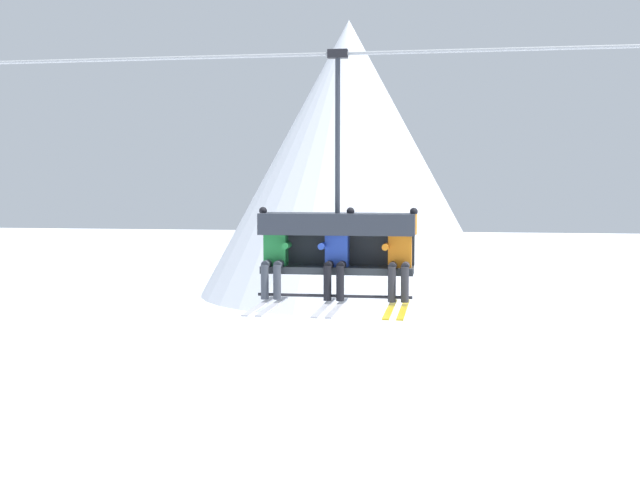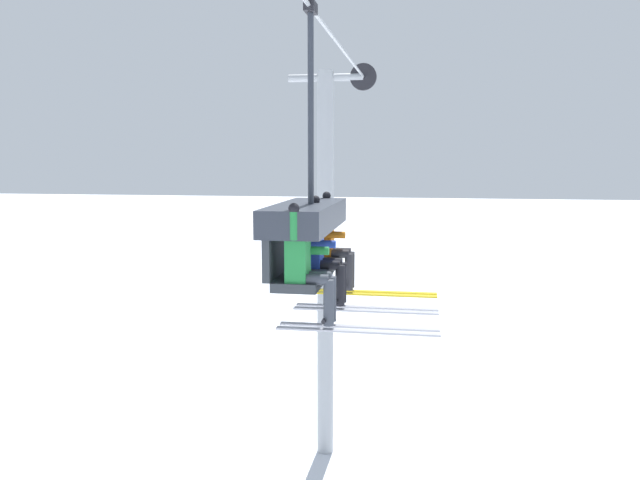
{
  "view_description": "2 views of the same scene",
  "coord_description": "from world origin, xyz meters",
  "px_view_note": "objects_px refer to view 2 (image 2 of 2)",
  "views": [
    {
      "loc": [
        3.46,
        -11.98,
        6.55
      ],
      "look_at": [
        1.68,
        -0.8,
        5.76
      ],
      "focal_mm": 45.0,
      "sensor_mm": 36.0,
      "label": 1
    },
    {
      "loc": [
        -5.26,
        -2.11,
        6.68
      ],
      "look_at": [
        1.83,
        -0.92,
        5.73
      ],
      "focal_mm": 35.0,
      "sensor_mm": 36.0,
      "label": 2
    }
  ],
  "objects_px": {
    "lift_tower_far": "(326,258)",
    "skier_blue": "(323,252)",
    "chairlift_chair": "(305,226)",
    "skier_green": "(309,264)",
    "skier_orange": "(333,242)"
  },
  "relations": [
    {
      "from": "chairlift_chair",
      "to": "skier_green",
      "type": "height_order",
      "value": "chairlift_chair"
    },
    {
      "from": "lift_tower_far",
      "to": "skier_green",
      "type": "xyz_separation_m",
      "value": [
        -7.07,
        -0.92,
        1.09
      ]
    },
    {
      "from": "lift_tower_far",
      "to": "skier_blue",
      "type": "bearing_deg",
      "value": -171.5
    },
    {
      "from": "skier_green",
      "to": "skier_orange",
      "type": "height_order",
      "value": "same"
    },
    {
      "from": "chairlift_chair",
      "to": "skier_green",
      "type": "distance_m",
      "value": 0.96
    },
    {
      "from": "lift_tower_far",
      "to": "chairlift_chair",
      "type": "xyz_separation_m",
      "value": [
        -6.18,
        -0.71,
        1.39
      ]
    },
    {
      "from": "skier_orange",
      "to": "chairlift_chair",
      "type": "bearing_deg",
      "value": 166.46
    },
    {
      "from": "skier_green",
      "to": "skier_orange",
      "type": "relative_size",
      "value": 1.0
    },
    {
      "from": "lift_tower_far",
      "to": "skier_blue",
      "type": "distance_m",
      "value": 6.34
    },
    {
      "from": "skier_blue",
      "to": "skier_orange",
      "type": "bearing_deg",
      "value": 0.0
    },
    {
      "from": "chairlift_chair",
      "to": "skier_orange",
      "type": "bearing_deg",
      "value": -13.54
    },
    {
      "from": "chairlift_chair",
      "to": "skier_blue",
      "type": "distance_m",
      "value": 0.37
    },
    {
      "from": "lift_tower_far",
      "to": "skier_blue",
      "type": "height_order",
      "value": "lift_tower_far"
    },
    {
      "from": "lift_tower_far",
      "to": "chairlift_chair",
      "type": "height_order",
      "value": "lift_tower_far"
    },
    {
      "from": "chairlift_chair",
      "to": "skier_orange",
      "type": "distance_m",
      "value": 0.96
    }
  ]
}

